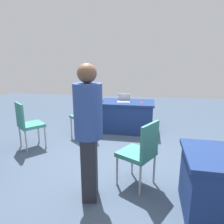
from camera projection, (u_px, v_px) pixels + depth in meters
The scene contains 9 objects.
ground_plane at pixel (112, 165), 3.40m from camera, with size 14.40×14.40×0.00m, color #3D4C60.
table_foreground at pixel (122, 116), 5.12m from camera, with size 1.62×0.87×0.75m.
chair_tucked_left at pixel (141, 150), 2.72m from camera, with size 0.60×0.60×0.95m.
chair_tucked_right at pixel (27, 122), 3.98m from camera, with size 0.62×0.62×0.95m.
chair_by_pillar at pixel (85, 113), 4.61m from camera, with size 0.62×0.62×0.98m.
person_attendee_standing at pixel (89, 127), 2.38m from camera, with size 0.39×0.39×1.70m.
laptop_silver at pixel (124, 100), 4.97m from camera, with size 0.34×0.32×0.21m.
yarn_ball at pixel (101, 100), 5.00m from camera, with size 0.10×0.10×0.10m, color beige.
scissors_red at pixel (141, 103), 4.84m from camera, with size 0.18×0.04×0.01m, color red.
Camera 1 is at (-0.53, 3.03, 1.70)m, focal length 31.95 mm.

